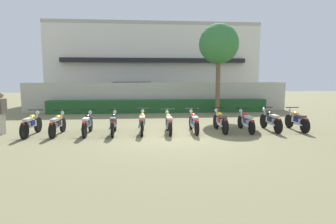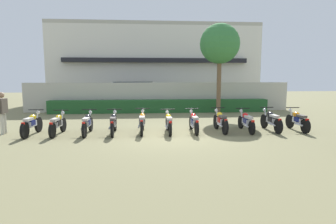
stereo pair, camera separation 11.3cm
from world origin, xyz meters
name	(u,v)px [view 1 (the left image)]	position (x,y,z in m)	size (l,w,h in m)	color
ground	(170,136)	(0.00, 0.00, 0.00)	(60.00, 60.00, 0.00)	olive
building	(153,64)	(0.00, 16.16, 3.43)	(18.21, 6.50, 6.86)	silver
compound_wall	(159,97)	(0.00, 7.74, 0.94)	(17.30, 0.30, 1.89)	#BCB7A8
hedge_row	(159,106)	(0.00, 7.04, 0.40)	(13.84, 0.70, 0.81)	#235628
parked_car	(134,94)	(-1.67, 10.46, 0.94)	(4.71, 2.57, 1.89)	navy
tree_near_inspector	(219,44)	(3.50, 5.99, 4.17)	(2.36, 2.36, 5.40)	brown
motorcycle_in_row_0	(31,124)	(-5.39, 0.54, 0.46)	(0.60, 1.91, 0.97)	black
motorcycle_in_row_1	(57,124)	(-4.40, 0.54, 0.44)	(0.60, 1.81, 0.95)	black
motorcycle_in_row_2	(87,123)	(-3.25, 0.55, 0.45)	(0.60, 1.90, 0.96)	black
motorcycle_in_row_3	(114,123)	(-2.22, 0.54, 0.45)	(0.60, 1.91, 0.96)	black
motorcycle_in_row_4	(142,122)	(-1.08, 0.64, 0.46)	(0.60, 1.88, 0.97)	black
motorcycle_in_row_5	(169,122)	(-0.01, 0.54, 0.44)	(0.60, 1.80, 0.94)	black
motorcycle_in_row_6	(194,122)	(1.04, 0.61, 0.44)	(0.60, 1.88, 0.94)	black
motorcycle_in_row_7	(220,121)	(2.17, 0.62, 0.46)	(0.60, 1.88, 0.97)	black
motorcycle_in_row_8	(246,121)	(3.25, 0.58, 0.44)	(0.60, 1.90, 0.94)	black
motorcycle_in_row_9	(271,120)	(4.36, 0.66, 0.45)	(0.60, 1.92, 0.97)	black
motorcycle_in_row_10	(297,120)	(5.49, 0.58, 0.45)	(0.60, 1.81, 0.96)	black
inspector_person	(2,110)	(-6.63, 0.92, 0.99)	(0.22, 0.67, 1.67)	beige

